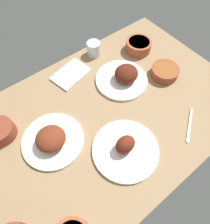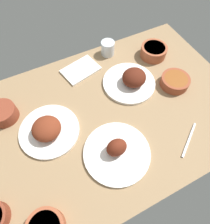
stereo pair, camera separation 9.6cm
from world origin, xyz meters
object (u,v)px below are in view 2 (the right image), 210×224
at_px(plate_near_viewer, 131,80).
at_px(bowl_soup, 175,81).
at_px(bowl_onions, 3,113).
at_px(bowl_potatoes, 154,51).
at_px(fork_loose, 189,140).
at_px(folded_napkin, 81,70).
at_px(plate_far_side, 117,151).
at_px(plate_center_main, 48,130).
at_px(water_tumbler, 108,48).

relative_size(plate_near_viewer, bowl_soup, 1.88).
distance_m(bowl_onions, bowl_potatoes, 0.88).
distance_m(bowl_potatoes, fork_loose, 0.56).
bearing_deg(bowl_potatoes, bowl_onions, 2.07).
xyz_separation_m(bowl_soup, fork_loose, (0.14, 0.30, -0.02)).
bearing_deg(bowl_potatoes, folded_napkin, -10.69).
xyz_separation_m(plate_far_side, fork_loose, (-0.32, 0.09, -0.02)).
xyz_separation_m(plate_center_main, fork_loose, (-0.56, 0.32, -0.03)).
xyz_separation_m(water_tumbler, folded_napkin, (0.20, 0.05, -0.04)).
distance_m(plate_center_main, bowl_onions, 0.24).
xyz_separation_m(plate_near_viewer, water_tumbler, (0.01, -0.27, 0.01)).
relative_size(plate_near_viewer, water_tumbler, 3.40).
height_order(plate_center_main, bowl_potatoes, plate_center_main).
height_order(bowl_onions, folded_napkin, bowl_onions).
bearing_deg(plate_center_main, plate_near_viewer, -170.72).
height_order(bowl_soup, water_tumbler, water_tumbler).
relative_size(bowl_onions, water_tumbler, 1.60).
height_order(plate_center_main, plate_far_side, plate_far_side).
bearing_deg(bowl_potatoes, bowl_soup, 84.75).
bearing_deg(plate_near_viewer, folded_napkin, -46.04).
xyz_separation_m(bowl_soup, folded_napkin, (0.41, -0.32, -0.02)).
xyz_separation_m(folded_napkin, fork_loose, (-0.28, 0.61, -0.00)).
distance_m(bowl_onions, folded_napkin, 0.46).
bearing_deg(water_tumbler, bowl_soup, 119.58).
bearing_deg(bowl_onions, bowl_potatoes, -177.93).
distance_m(folded_napkin, fork_loose, 0.67).
xyz_separation_m(plate_far_side, bowl_onions, (0.40, -0.41, 0.01)).
bearing_deg(bowl_onions, bowl_soup, 166.57).
xyz_separation_m(bowl_potatoes, fork_loose, (0.16, 0.53, -0.03)).
relative_size(plate_center_main, bowl_onions, 2.11).
xyz_separation_m(plate_far_side, plate_near_viewer, (-0.25, -0.31, 0.01)).
height_order(plate_center_main, bowl_onions, plate_center_main).
bearing_deg(plate_near_viewer, bowl_potatoes, -150.10).
distance_m(plate_center_main, fork_loose, 0.64).
relative_size(plate_center_main, water_tumbler, 3.37).
xyz_separation_m(plate_center_main, bowl_soup, (-0.69, 0.03, -0.00)).
xyz_separation_m(water_tumbler, fork_loose, (-0.08, 0.67, -0.04)).
distance_m(plate_near_viewer, water_tumbler, 0.27).
bearing_deg(folded_napkin, bowl_onions, 14.23).
height_order(plate_center_main, water_tumbler, plate_center_main).
bearing_deg(plate_near_viewer, fork_loose, 99.93).
xyz_separation_m(plate_far_side, bowl_soup, (-0.46, -0.20, 0.01)).
distance_m(plate_near_viewer, folded_napkin, 0.30).
bearing_deg(water_tumbler, fork_loose, 96.45).
distance_m(water_tumbler, folded_napkin, 0.21).
bearing_deg(water_tumbler, plate_center_main, 35.63).
bearing_deg(bowl_onions, plate_center_main, 132.63).
relative_size(plate_center_main, bowl_soup, 1.86).
xyz_separation_m(bowl_onions, fork_loose, (-0.72, 0.50, -0.03)).
height_order(bowl_soup, folded_napkin, bowl_soup).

